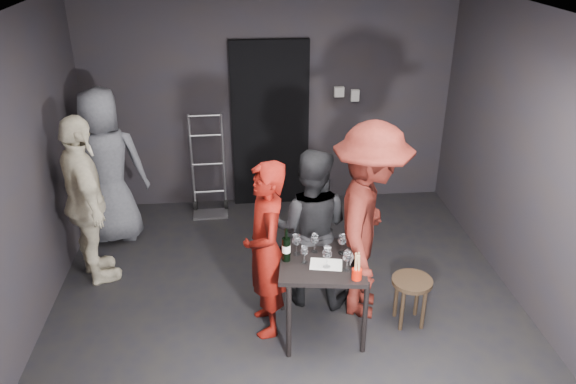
{
  "coord_description": "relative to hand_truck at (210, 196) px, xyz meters",
  "views": [
    {
      "loc": [
        -0.4,
        -4.16,
        3.36
      ],
      "look_at": [
        0.01,
        0.25,
        1.19
      ],
      "focal_mm": 35.0,
      "sensor_mm": 36.0,
      "label": 1
    }
  ],
  "objects": [
    {
      "name": "man_maroon",
      "position": [
        1.51,
        -2.09,
        0.92
      ],
      "size": [
        1.1,
        1.62,
        2.3
      ],
      "primitive_type": "imported",
      "rotation": [
        0.0,
        0.0,
        1.27
      ],
      "color": "#561812",
      "rests_on": "floor"
    },
    {
      "name": "wine_glass_c",
      "position": [
        1.01,
        -2.24,
        0.62
      ],
      "size": [
        0.08,
        0.08,
        0.19
      ],
      "primitive_type": null,
      "rotation": [
        0.0,
        0.0,
        -0.07
      ],
      "color": "white",
      "rests_on": "tasting_table"
    },
    {
      "name": "woman_black",
      "position": [
        1.02,
        -1.88,
        0.58
      ],
      "size": [
        0.88,
        0.64,
        1.62
      ],
      "primitive_type": "imported",
      "rotation": [
        0.0,
        0.0,
        2.85
      ],
      "color": "black",
      "rests_on": "floor"
    },
    {
      "name": "wall_right",
      "position": [
        3.04,
        -2.2,
        1.12
      ],
      "size": [
        0.04,
        5.0,
        2.7
      ],
      "primitive_type": "cube",
      "color": "black",
      "rests_on": "ground"
    },
    {
      "name": "wine_glass_a",
      "position": [
        0.9,
        -2.41,
        0.61
      ],
      "size": [
        0.09,
        0.09,
        0.18
      ],
      "primitive_type": null,
      "rotation": [
        0.0,
        0.0,
        -0.41
      ],
      "color": "white",
      "rests_on": "tasting_table"
    },
    {
      "name": "bystander_cream",
      "position": [
        -1.12,
        -1.33,
        0.79
      ],
      "size": [
        1.05,
        1.33,
        2.05
      ],
      "primitive_type": "imported",
      "rotation": [
        0.0,
        0.0,
        2.03
      ],
      "color": "beige",
      "rests_on": "floor"
    },
    {
      "name": "wallbox_lower",
      "position": [
        1.84,
        0.25,
        1.17
      ],
      "size": [
        0.1,
        0.06,
        0.14
      ],
      "primitive_type": "cube",
      "color": "#B7B7B2",
      "rests_on": "wall_back"
    },
    {
      "name": "wine_glass_d",
      "position": [
        1.07,
        -2.49,
        0.63
      ],
      "size": [
        0.1,
        0.1,
        0.22
      ],
      "primitive_type": null,
      "rotation": [
        0.0,
        0.0,
        -0.27
      ],
      "color": "white",
      "rests_on": "tasting_table"
    },
    {
      "name": "tasting_table",
      "position": [
        1.06,
        -2.37,
        0.42
      ],
      "size": [
        0.72,
        0.72,
        0.75
      ],
      "rotation": [
        0.0,
        0.0,
        -0.14
      ],
      "color": "black",
      "rests_on": "floor"
    },
    {
      "name": "wine_glass_b",
      "position": [
        0.84,
        -2.27,
        0.62
      ],
      "size": [
        0.09,
        0.09,
        0.21
      ],
      "primitive_type": null,
      "rotation": [
        0.0,
        0.0,
        -0.15
      ],
      "color": "white",
      "rests_on": "tasting_table"
    },
    {
      "name": "wall_left",
      "position": [
        -1.46,
        -2.2,
        1.12
      ],
      "size": [
        0.04,
        5.0,
        2.7
      ],
      "primitive_type": "cube",
      "color": "black",
      "rests_on": "ground"
    },
    {
      "name": "wall_back",
      "position": [
        0.79,
        0.3,
        1.12
      ],
      "size": [
        4.5,
        0.04,
        2.7
      ],
      "primitive_type": "cube",
      "color": "black",
      "rests_on": "ground"
    },
    {
      "name": "reserved_card",
      "position": [
        1.3,
        -2.43,
        0.57
      ],
      "size": [
        0.11,
        0.15,
        0.1
      ],
      "primitive_type": null,
      "rotation": [
        0.0,
        0.0,
        -0.22
      ],
      "color": "white",
      "rests_on": "tasting_table"
    },
    {
      "name": "bystander_grey",
      "position": [
        -1.08,
        -0.51,
        0.83
      ],
      "size": [
        1.05,
        0.58,
        2.12
      ],
      "primitive_type": "imported",
      "rotation": [
        0.0,
        0.0,
        3.16
      ],
      "color": "#53545C",
      "rests_on": "floor"
    },
    {
      "name": "doorway",
      "position": [
        0.79,
        0.24,
        0.82
      ],
      "size": [
        0.95,
        0.1,
        2.1
      ],
      "primitive_type": "cube",
      "color": "black",
      "rests_on": "ground"
    },
    {
      "name": "ceiling",
      "position": [
        0.79,
        -2.2,
        2.47
      ],
      "size": [
        4.5,
        5.0,
        0.02
      ],
      "primitive_type": "cube",
      "color": "silver",
      "rests_on": "ground"
    },
    {
      "name": "floor",
      "position": [
        0.79,
        -2.2,
        -0.23
      ],
      "size": [
        4.5,
        5.0,
        0.02
      ],
      "primitive_type": "cube",
      "color": "black",
      "rests_on": "ground"
    },
    {
      "name": "wallbox_upper",
      "position": [
        1.64,
        0.25,
        1.22
      ],
      "size": [
        0.12,
        0.06,
        0.12
      ],
      "primitive_type": "cube",
      "color": "#B7B7B2",
      "rests_on": "wall_back"
    },
    {
      "name": "hand_truck",
      "position": [
        0.0,
        0.0,
        0.0
      ],
      "size": [
        0.43,
        0.36,
        1.29
      ],
      "rotation": [
        0.0,
        0.0,
        0.03
      ],
      "color": "#B2B2B7",
      "rests_on": "floor"
    },
    {
      "name": "stool",
      "position": [
        1.88,
        -2.35,
        0.15
      ],
      "size": [
        0.36,
        0.36,
        0.47
      ],
      "rotation": [
        0.0,
        0.0,
        -0.34
      ],
      "color": "#2E231A",
      "rests_on": "floor"
    },
    {
      "name": "wine_bottle",
      "position": [
        0.75,
        -2.35,
        0.64
      ],
      "size": [
        0.07,
        0.07,
        0.3
      ],
      "rotation": [
        0.0,
        0.0,
        0.02
      ],
      "color": "black",
      "rests_on": "tasting_table"
    },
    {
      "name": "breadstick_cup",
      "position": [
        1.29,
        -2.68,
        0.63
      ],
      "size": [
        0.08,
        0.08,
        0.25
      ],
      "rotation": [
        0.0,
        0.0,
        0.42
      ],
      "color": "#BC1506",
      "rests_on": "tasting_table"
    },
    {
      "name": "tasting_mat",
      "position": [
        1.07,
        -2.45,
        0.52
      ],
      "size": [
        0.3,
        0.23,
        0.0
      ],
      "primitive_type": "cube",
      "rotation": [
        0.0,
        0.0,
        -0.2
      ],
      "color": "white",
      "rests_on": "tasting_table"
    },
    {
      "name": "wine_glass_e",
      "position": [
        1.23,
        -2.55,
        0.62
      ],
      "size": [
        0.09,
        0.09,
        0.2
      ],
      "primitive_type": null,
      "rotation": [
        0.0,
        0.0,
        0.3
      ],
      "color": "white",
      "rests_on": "tasting_table"
    },
    {
      "name": "wine_glass_f",
      "position": [
        1.24,
        -2.29,
        0.62
      ],
      "size": [
        0.1,
        0.1,
        0.2
      ],
      "primitive_type": null,
      "rotation": [
        0.0,
        0.0,
        -0.41
      ],
      "color": "white",
      "rests_on": "tasting_table"
    },
    {
      "name": "server_red",
      "position": [
        0.58,
        -2.28,
        0.65
      ],
      "size": [
        0.49,
        0.68,
        1.75
      ],
      "primitive_type": "imported",
      "rotation": [
        0.0,
        0.0,
        -1.46
      ],
      "color": "maroon",
      "rests_on": "floor"
    }
  ]
}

